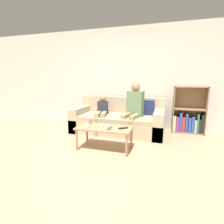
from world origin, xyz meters
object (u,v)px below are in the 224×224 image
Objects in this scene: couch at (118,121)px; coffee_table at (105,129)px; bookshelf at (188,116)px; person_adult at (134,105)px; tv_remote_1 at (102,126)px; person_child at (102,111)px; tv_remote_0 at (87,127)px; tv_remote_2 at (123,128)px; tv_remote_3 at (110,128)px; cup_near at (90,121)px.

couch is 1.14m from coffee_table.
bookshelf reaches higher than couch.
tv_remote_1 is (-0.41, -1.01, -0.26)m from person_adult.
tv_remote_0 is (0.13, -1.10, -0.08)m from person_child.
coffee_table is 6.34× the size of tv_remote_2.
tv_remote_0 is (-0.30, -0.12, 0.06)m from coffee_table.
person_adult is at bearing 74.54° from tv_remote_3.
tv_remote_2 is at bearing 0.20° from coffee_table.
person_child is 5.21× the size of tv_remote_0.
tv_remote_0 is at bearing -78.12° from cup_near.
person_child is at bearing 94.77° from cup_near.
coffee_table is (0.04, -1.13, 0.10)m from couch.
bookshelf is at bearing 14.49° from couch.
cup_near is 0.72m from tv_remote_2.
tv_remote_1 is 1.10× the size of tv_remote_2.
person_adult is at bearing 71.39° from coffee_table.
bookshelf reaches higher than person_child.
coffee_table is 5.85× the size of tv_remote_3.
tv_remote_3 is (-1.47, -1.63, 0.03)m from bookshelf.
couch is 12.59× the size of tv_remote_0.
bookshelf is 11.45× the size of cup_near.
bookshelf is at bearing 44.03° from tv_remote_3.
bookshelf reaches higher than cup_near.
coffee_table is 10.32× the size of cup_near.
person_child is (-0.42, 0.98, 0.13)m from coffee_table.
tv_remote_0 and tv_remote_3 have the same top height.
bookshelf reaches higher than tv_remote_3.
coffee_table is 1.12× the size of person_child.
person_child is (-2.01, -0.58, 0.11)m from bookshelf.
tv_remote_2 is at bearing -70.69° from couch.
tv_remote_2 is 0.92× the size of tv_remote_3.
cup_near is (-0.31, -0.99, 0.20)m from couch.
person_adult reaches higher than cup_near.
tv_remote_3 is (0.48, -0.22, -0.04)m from cup_near.
tv_remote_1 is (0.29, -0.11, -0.04)m from cup_near.
person_adult reaches higher than coffee_table.
cup_near is at bearing 151.19° from tv_remote_3.
person_child is (-0.77, -0.07, -0.18)m from person_adult.
tv_remote_0 is at bearing -94.02° from person_child.
tv_remote_1 is at bearing 30.00° from tv_remote_0.
bookshelf is at bearing 100.23° from tv_remote_2.
tv_remote_0 is 0.28m from tv_remote_1.
tv_remote_3 is at bearing -73.15° from person_child.
tv_remote_3 is at bearing -42.03° from tv_remote_1.
tv_remote_1 is 0.42m from tv_remote_2.
tv_remote_2 reaches higher than coffee_table.
couch is 12.38× the size of tv_remote_1.
person_adult is at bearing 56.89° from tv_remote_1.
person_child is 1.25m from tv_remote_2.
bookshelf is 6.49× the size of tv_remote_3.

